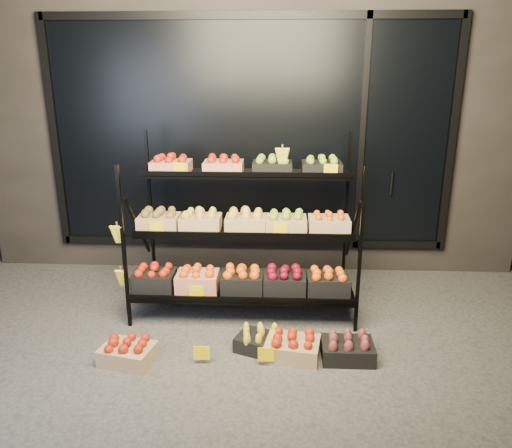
{
  "coord_description": "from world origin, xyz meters",
  "views": [
    {
      "loc": [
        0.32,
        -3.84,
        2.29
      ],
      "look_at": [
        0.12,
        0.55,
        0.88
      ],
      "focal_mm": 35.0,
      "sensor_mm": 36.0,
      "label": 1
    }
  ],
  "objects_px": {
    "display_rack": "(242,232)",
    "floor_crate_midleft": "(260,340)",
    "floor_crate_midright": "(293,346)",
    "floor_crate_left": "(128,351)"
  },
  "relations": [
    {
      "from": "floor_crate_left",
      "to": "display_rack",
      "type": "bearing_deg",
      "value": 61.82
    },
    {
      "from": "display_rack",
      "to": "floor_crate_midright",
      "type": "distance_m",
      "value": 1.2
    },
    {
      "from": "display_rack",
      "to": "floor_crate_left",
      "type": "relative_size",
      "value": 4.74
    },
    {
      "from": "floor_crate_midleft",
      "to": "floor_crate_midright",
      "type": "relative_size",
      "value": 0.94
    },
    {
      "from": "floor_crate_midright",
      "to": "floor_crate_midleft",
      "type": "bearing_deg",
      "value": 171.54
    },
    {
      "from": "floor_crate_left",
      "to": "floor_crate_midleft",
      "type": "bearing_deg",
      "value": 24.46
    },
    {
      "from": "floor_crate_left",
      "to": "floor_crate_midleft",
      "type": "relative_size",
      "value": 1.02
    },
    {
      "from": "display_rack",
      "to": "floor_crate_midleft",
      "type": "bearing_deg",
      "value": -75.63
    },
    {
      "from": "floor_crate_left",
      "to": "floor_crate_midleft",
      "type": "height_order",
      "value": "floor_crate_left"
    },
    {
      "from": "floor_crate_midright",
      "to": "floor_crate_left",
      "type": "bearing_deg",
      "value": -164.61
    }
  ]
}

